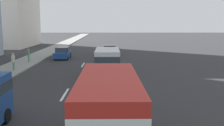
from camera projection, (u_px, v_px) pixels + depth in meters
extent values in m
plane|color=#2D2D30|center=(86.00, 60.00, 34.75)|extent=(198.00, 198.00, 0.00)
cube|color=gray|center=(30.00, 60.00, 34.66)|extent=(162.00, 3.45, 0.15)
cube|color=silver|center=(65.00, 94.00, 18.10)|extent=(3.20, 0.16, 0.01)
cube|color=silver|center=(83.00, 65.00, 30.87)|extent=(3.20, 0.16, 0.01)
cube|color=silver|center=(107.00, 62.00, 23.68)|extent=(4.78, 2.08, 2.32)
cube|color=#2D3842|center=(107.00, 57.00, 23.60)|extent=(4.79, 2.09, 0.56)
cylinder|color=black|center=(97.00, 70.00, 25.23)|extent=(0.72, 0.24, 0.72)
cylinder|color=black|center=(118.00, 70.00, 25.26)|extent=(0.72, 0.24, 0.72)
cylinder|color=black|center=(96.00, 76.00, 22.40)|extent=(0.72, 0.24, 0.72)
cylinder|color=black|center=(119.00, 76.00, 22.42)|extent=(0.72, 0.24, 0.72)
cylinder|color=black|center=(6.00, 116.00, 12.94)|extent=(0.72, 0.24, 0.72)
cube|color=#A51E1E|center=(110.00, 52.00, 39.64)|extent=(4.29, 1.72, 0.77)
cube|color=#38424C|center=(110.00, 47.00, 39.32)|extent=(2.36, 1.59, 0.63)
cylinder|color=black|center=(105.00, 52.00, 40.98)|extent=(0.64, 0.22, 0.64)
cylinder|color=black|center=(115.00, 52.00, 41.00)|extent=(0.64, 0.22, 0.64)
cylinder|color=black|center=(104.00, 54.00, 38.35)|extent=(0.64, 0.22, 0.64)
cylinder|color=black|center=(115.00, 54.00, 38.37)|extent=(0.64, 0.22, 0.64)
cube|color=silver|center=(109.00, 118.00, 9.78)|extent=(6.28, 2.14, 2.28)
cube|color=#B2261E|center=(108.00, 82.00, 9.58)|extent=(6.28, 2.14, 0.43)
cube|color=#28333D|center=(109.00, 107.00, 9.72)|extent=(6.29, 2.14, 0.76)
cylinder|color=black|center=(86.00, 124.00, 11.71)|extent=(0.84, 0.26, 0.84)
cylinder|color=black|center=(132.00, 124.00, 11.74)|extent=(0.84, 0.26, 0.84)
cube|color=#1E478C|center=(63.00, 55.00, 36.19)|extent=(4.14, 1.83, 0.77)
cube|color=#38424C|center=(63.00, 49.00, 36.29)|extent=(2.28, 1.68, 0.63)
cylinder|color=black|center=(67.00, 57.00, 34.97)|extent=(0.64, 0.22, 0.64)
cylinder|color=black|center=(55.00, 57.00, 34.95)|extent=(0.64, 0.22, 0.64)
cylinder|color=black|center=(70.00, 55.00, 37.51)|extent=(0.64, 0.22, 0.64)
cylinder|color=black|center=(58.00, 55.00, 37.49)|extent=(0.64, 0.22, 0.64)
cylinder|color=#4C8C66|center=(13.00, 66.00, 26.28)|extent=(0.14, 0.14, 0.85)
cylinder|color=#4C8C66|center=(14.00, 66.00, 26.44)|extent=(0.14, 0.14, 0.85)
cube|color=beige|center=(13.00, 59.00, 26.25)|extent=(0.35, 0.26, 0.68)
sphere|color=tan|center=(13.00, 54.00, 26.18)|extent=(0.23, 0.23, 0.23)
cylinder|color=#4C8C66|center=(28.00, 59.00, 32.23)|extent=(0.14, 0.14, 0.78)
cylinder|color=#4C8C66|center=(29.00, 58.00, 32.39)|extent=(0.14, 0.14, 0.78)
cube|color=#4C8C66|center=(28.00, 53.00, 32.21)|extent=(0.36, 0.39, 0.62)
sphere|color=tan|center=(28.00, 49.00, 32.15)|extent=(0.21, 0.21, 0.21)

